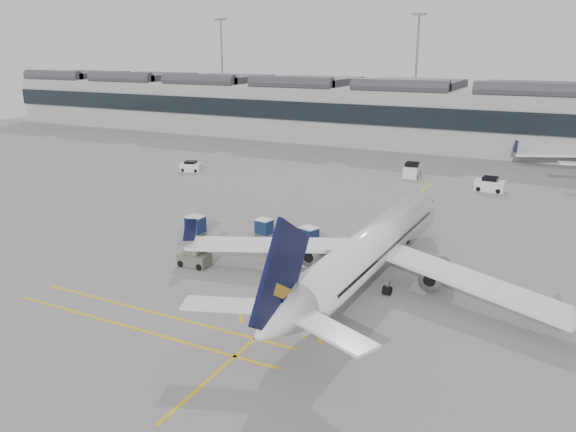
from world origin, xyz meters
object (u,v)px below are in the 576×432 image
at_px(ramp_agent_a, 287,240).
at_px(ramp_agent_b, 289,257).
at_px(airliner_main, 369,250).
at_px(belt_loader, 311,259).
at_px(baggage_cart_a, 284,246).
at_px(pushback_tug, 195,259).

relative_size(ramp_agent_a, ramp_agent_b, 0.91).
height_order(airliner_main, ramp_agent_b, airliner_main).
height_order(belt_loader, baggage_cart_a, baggage_cart_a).
relative_size(airliner_main, pushback_tug, 13.00).
xyz_separation_m(airliner_main, ramp_agent_b, (-7.28, 0.10, -1.86)).
bearing_deg(baggage_cart_a, ramp_agent_b, -65.41).
bearing_deg(pushback_tug, airliner_main, 11.26).
distance_m(baggage_cart_a, ramp_agent_b, 2.60).
bearing_deg(pushback_tug, baggage_cart_a, 41.88).
bearing_deg(belt_loader, airliner_main, -23.09).
bearing_deg(ramp_agent_b, airliner_main, 135.97).
height_order(ramp_agent_b, pushback_tug, ramp_agent_b).
bearing_deg(ramp_agent_a, belt_loader, -56.08).
relative_size(airliner_main, baggage_cart_a, 17.13).
bearing_deg(airliner_main, ramp_agent_a, 157.68).
bearing_deg(pushback_tug, ramp_agent_a, 54.48).
xyz_separation_m(baggage_cart_a, pushback_tug, (-5.91, -5.70, -0.36)).
relative_size(baggage_cart_a, ramp_agent_a, 1.27).
bearing_deg(ramp_agent_a, ramp_agent_b, -80.07).
bearing_deg(airliner_main, pushback_tug, -164.66).
relative_size(belt_loader, pushback_tug, 1.60).
bearing_deg(airliner_main, ramp_agent_b, -178.85).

